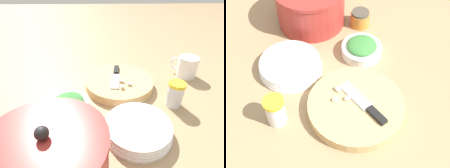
{
  "view_description": "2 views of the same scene",
  "coord_description": "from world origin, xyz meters",
  "views": [
    {
      "loc": [
        0.04,
        0.53,
        0.42
      ],
      "look_at": [
        0.02,
        -0.02,
        0.06
      ],
      "focal_mm": 28.0,
      "sensor_mm": 36.0,
      "label": 1
    },
    {
      "loc": [
        -0.43,
        -0.45,
        0.79
      ],
      "look_at": [
        -0.02,
        -0.03,
        0.07
      ],
      "focal_mm": 50.0,
      "sensor_mm": 36.0,
      "label": 2
    }
  ],
  "objects": [
    {
      "name": "cutting_board",
      "position": [
        -0.02,
        -0.11,
        0.02
      ],
      "size": [
        0.29,
        0.29,
        0.04
      ],
      "color": "tan",
      "rests_on": "ground_plane"
    },
    {
      "name": "ground_plane",
      "position": [
        0.0,
        0.0,
        0.0
      ],
      "size": [
        5.0,
        5.0,
        0.0
      ],
      "primitive_type": "plane",
      "color": "#997A56"
    },
    {
      "name": "coffee_mug",
      "position": [
        -0.34,
        -0.18,
        0.05
      ],
      "size": [
        0.11,
        0.1,
        0.1
      ],
      "color": "white",
      "rests_on": "ground_plane"
    },
    {
      "name": "stock_pot",
      "position": [
        0.16,
        0.3,
        0.08
      ],
      "size": [
        0.26,
        0.26,
        0.18
      ],
      "color": "#9E2D28",
      "rests_on": "ground_plane"
    },
    {
      "name": "garlic_cloves",
      "position": [
        -0.03,
        -0.05,
        0.04
      ],
      "size": [
        0.05,
        0.07,
        0.02
      ],
      "color": "silver",
      "rests_on": "cutting_board"
    },
    {
      "name": "herb_bowl",
      "position": [
        0.17,
        0.05,
        0.03
      ],
      "size": [
        0.14,
        0.14,
        0.06
      ],
      "color": "white",
      "rests_on": "ground_plane"
    },
    {
      "name": "chef_knife",
      "position": [
        -0.0,
        -0.13,
        0.04
      ],
      "size": [
        0.05,
        0.19,
        0.01
      ],
      "rotation": [
        0.0,
        0.0,
        6.18
      ],
      "color": "black",
      "rests_on": "cutting_board"
    },
    {
      "name": "spice_jar",
      "position": [
        -0.21,
        0.03,
        0.05
      ],
      "size": [
        0.06,
        0.06,
        0.1
      ],
      "color": "silver",
      "rests_on": "ground_plane"
    },
    {
      "name": "honey_jar",
      "position": [
        0.28,
        0.16,
        0.03
      ],
      "size": [
        0.07,
        0.07,
        0.06
      ],
      "color": "#BC7A2D",
      "rests_on": "ground_plane"
    },
    {
      "name": "plate_stack",
      "position": [
        -0.05,
        0.16,
        0.02
      ],
      "size": [
        0.21,
        0.21,
        0.04
      ],
      "color": "white",
      "rests_on": "ground_plane"
    }
  ]
}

